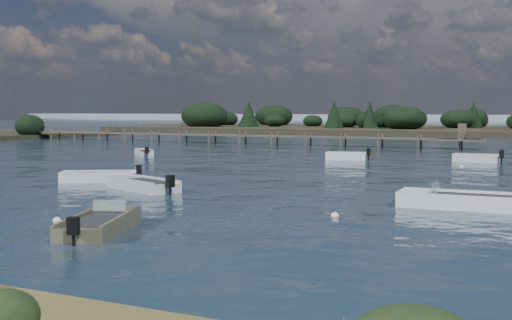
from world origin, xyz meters
The scene contains 15 objects.
ground centered at (0.00, 60.00, 0.00)m, with size 400.00×400.00×0.00m, color #162533.
dinghy_mid_grey centered at (-5.66, 5.16, 0.17)m, with size 4.84×3.25×1.22m.
dinghy_near_olive centered at (-0.40, -4.58, 0.15)m, with size 3.09×4.81×1.16m.
dinghy_extra_a centered at (-10.30, 7.30, 0.16)m, with size 4.42×3.47×1.19m.
dinghy_mid_white_a centered at (9.97, 6.02, 0.17)m, with size 5.77×2.12×1.35m.
tender_far_white centered at (-2.57, 29.17, 0.18)m, with size 3.71×1.92×1.24m.
tender_far_grey centered at (-20.44, 25.83, 0.16)m, with size 3.13×3.17×1.14m.
tender_far_grey_b centered at (7.41, 31.21, 0.18)m, with size 3.82×1.59×1.29m.
buoy_a centered at (-3.06, -3.80, 0.00)m, with size 0.32×0.32×0.32m, color white.
buoy_b centered at (5.79, 1.72, 0.00)m, with size 0.32×0.32×0.32m, color white.
buoy_c centered at (-9.78, 9.04, 0.00)m, with size 0.32×0.32×0.32m, color white.
buoy_e centered at (-1.14, 29.28, 0.00)m, with size 0.32×0.32×0.32m, color white.
buoy_extra_a centered at (7.08, 26.04, 0.00)m, with size 0.32×0.32×0.32m, color white.
jetty centered at (-21.74, 47.99, 0.98)m, with size 64.50×3.20×3.40m.
distant_haze centered at (-90.00, 230.00, 0.00)m, with size 280.00×20.00×2.40m, color #8598A5.
Camera 1 is at (13.66, -21.60, 4.06)m, focal length 45.00 mm.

